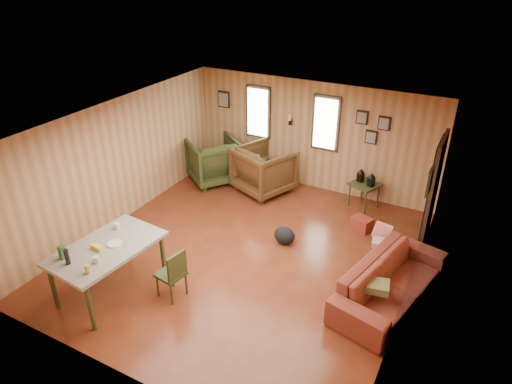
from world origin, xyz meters
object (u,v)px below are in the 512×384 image
Objects in this scene: recliner_green at (214,159)px; side_table at (365,182)px; sofa at (392,276)px; dining_table at (106,251)px; end_table at (253,167)px; recliner_brown at (264,168)px.

recliner_green is 1.32× the size of side_table.
sofa is 2.73× the size of side_table.
recliner_green is at bearing -173.38° from side_table.
recliner_green is 0.63× the size of dining_table.
dining_table is at bearing 128.66° from sofa.
sofa is 4.31m from dining_table.
sofa is 4.46m from end_table.
recliner_brown is 1.36× the size of side_table.
dining_table reaches higher than side_table.
end_table is at bearing 142.90° from recliner_green.
recliner_brown reaches higher than dining_table.
end_table is (-0.37, 0.18, -0.14)m from recliner_brown.
sofa is 5.11m from recliner_green.
sofa is 2.89m from side_table.
recliner_green is (-4.59, 2.24, 0.10)m from sofa.
sofa is 3.03× the size of end_table.
sofa is at bearing 100.78° from recliner_green.
side_table is at bearing 133.41° from recliner_green.
end_table is (0.89, 0.26, -0.13)m from recliner_green.
recliner_green is 3.44m from side_table.
end_table is 0.43× the size of dining_table.
recliner_brown reaches higher than side_table.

